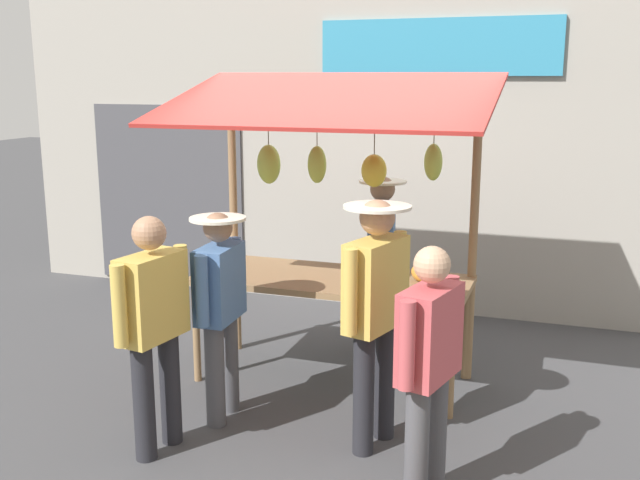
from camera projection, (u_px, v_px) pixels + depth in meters
ground_plane at (332, 379)px, 6.12m from camera, size 40.00×40.00×0.00m
street_backdrop at (392, 150)px, 7.79m from camera, size 9.00×0.30×3.40m
market_stall at (336, 196)px, 5.81m from camera, size 2.50×1.46×2.50m
vendor_with_sunhat at (381, 251)px, 6.53m from camera, size 0.42×0.68×1.61m
shopper_with_shopping_bag at (376, 303)px, 4.81m from camera, size 0.44×0.69×1.70m
shopper_with_ponytail at (429, 359)px, 4.20m from camera, size 0.32×0.65×1.54m
shopper_in_grey_tee at (153, 319)px, 4.76m from camera, size 0.29×0.68×1.60m
shopper_in_striped_shirt at (220, 301)px, 5.24m from camera, size 0.40×0.67×1.54m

